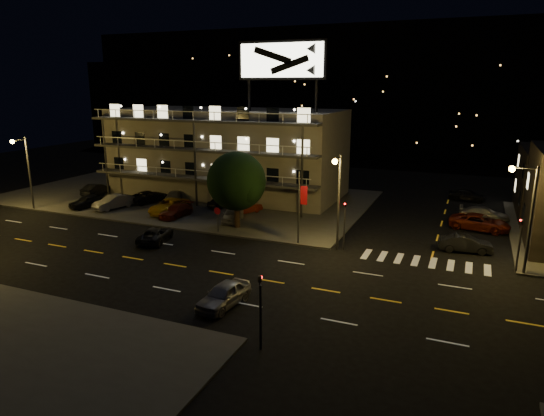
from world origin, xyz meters
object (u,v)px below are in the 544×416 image
at_px(road_car_east, 224,295).
at_px(road_car_west, 156,235).
at_px(tree, 236,183).
at_px(lot_car_7, 175,196).
at_px(lot_car_2, 169,206).
at_px(lot_car_4, 233,214).
at_px(side_car_0, 465,244).

height_order(road_car_east, road_car_west, road_car_east).
distance_m(road_car_east, road_car_west, 14.69).
relative_size(tree, lot_car_7, 1.74).
bearing_deg(lot_car_2, tree, -12.75).
height_order(lot_car_4, lot_car_7, lot_car_4).
height_order(lot_car_4, road_car_east, lot_car_4).
relative_size(side_car_0, road_car_west, 0.93).
height_order(side_car_0, road_car_west, side_car_0).
height_order(tree, lot_car_4, tree).
height_order(lot_car_2, road_car_east, lot_car_2).
bearing_deg(road_car_east, lot_car_7, 136.58).
bearing_deg(side_car_0, road_car_west, 99.68).
relative_size(lot_car_4, road_car_west, 0.92).
bearing_deg(road_car_east, road_car_west, 149.20).
relative_size(lot_car_2, lot_car_4, 1.26).
height_order(lot_car_7, road_car_east, road_car_east).
xyz_separation_m(tree, side_car_0, (20.45, 1.33, -3.77)).
bearing_deg(side_car_0, tree, 86.45).
distance_m(lot_car_7, side_car_0, 32.55).
relative_size(lot_car_7, road_car_east, 0.97).
height_order(lot_car_4, side_car_0, lot_car_4).
relative_size(lot_car_4, road_car_east, 0.97).
bearing_deg(road_car_west, lot_car_7, -77.25).
xyz_separation_m(tree, lot_car_7, (-11.63, 6.88, -3.71)).
bearing_deg(road_car_west, lot_car_2, -77.37).
distance_m(lot_car_7, road_car_west, 14.91).
height_order(lot_car_4, road_car_west, lot_car_4).
bearing_deg(lot_car_2, lot_car_4, -2.81).
bearing_deg(tree, lot_car_7, 149.38).
xyz_separation_m(lot_car_2, road_car_west, (4.27, -8.32, -0.25)).
xyz_separation_m(lot_car_7, side_car_0, (32.07, -5.55, -0.06)).
bearing_deg(lot_car_7, road_car_east, 108.93).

